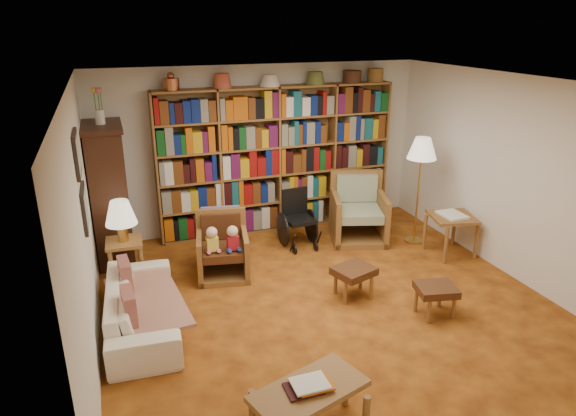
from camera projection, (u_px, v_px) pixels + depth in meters
name	position (u px, v px, depth m)	size (l,w,h in m)	color
floor	(324.00, 299.00, 6.04)	(5.00, 5.00, 0.00)	#B7631C
ceiling	(330.00, 83.00, 5.18)	(5.00, 5.00, 0.00)	silver
wall_back	(261.00, 149.00, 7.82)	(5.00, 5.00, 0.00)	white
wall_front	(478.00, 316.00, 3.39)	(5.00, 5.00, 0.00)	white
wall_left	(83.00, 228.00, 4.82)	(5.00, 5.00, 0.00)	white
wall_right	(511.00, 177.00, 6.39)	(5.00, 5.00, 0.00)	white
bookshelf	(277.00, 155.00, 7.76)	(3.60, 0.30, 2.42)	brown
curio_cabinet	(109.00, 192.00, 6.77)	(0.50, 0.95, 2.40)	#34190E
framed_pictures	(81.00, 181.00, 4.97)	(0.03, 0.52, 0.97)	black
sofa	(142.00, 306.00, 5.41)	(0.69, 1.76, 0.51)	white
sofa_throw	(146.00, 301.00, 5.41)	(0.71, 1.33, 0.04)	beige
cushion_left	(125.00, 277.00, 5.62)	(0.11, 0.36, 0.36)	maroon
cushion_right	(129.00, 309.00, 5.00)	(0.11, 0.36, 0.36)	maroon
side_table_lamp	(125.00, 251.00, 6.30)	(0.45, 0.45, 0.56)	brown
table_lamp	(121.00, 214.00, 6.13)	(0.38, 0.38, 0.52)	#BB8F3C
armchair_leather	(221.00, 249.00, 6.57)	(0.77, 0.79, 0.82)	brown
armchair_sage	(355.00, 214.00, 7.67)	(1.02, 1.03, 0.98)	brown
wheelchair	(297.00, 220.00, 7.43)	(0.47, 0.65, 0.82)	black
floor_lamp	(422.00, 153.00, 7.16)	(0.42, 0.42, 1.57)	#BB8F3C
side_table_papers	(452.00, 221.00, 7.06)	(0.69, 0.69, 0.60)	brown
footstool_a	(354.00, 273.00, 6.00)	(0.54, 0.50, 0.38)	#532816
footstool_b	(436.00, 291.00, 5.63)	(0.49, 0.44, 0.36)	#532816
coffee_table	(309.00, 394.00, 3.98)	(1.01, 0.71, 0.47)	brown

